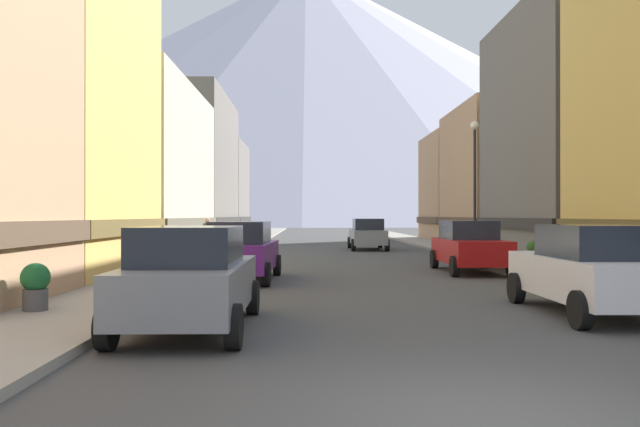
{
  "coord_description": "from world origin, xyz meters",
  "views": [
    {
      "loc": [
        -1.78,
        -5.82,
        1.97
      ],
      "look_at": [
        -0.95,
        39.47,
        2.1
      ],
      "focal_mm": 35.29,
      "sensor_mm": 36.0,
      "label": 1
    }
  ],
  "objects_px": {
    "car_left_1": "(241,251)",
    "potted_plant_2": "(571,253)",
    "car_right_0": "(591,269)",
    "pedestrian_2": "(207,239)",
    "car_driving_0": "(368,234)",
    "potted_plant_0": "(35,285)",
    "car_left_0": "(190,278)",
    "streetlamp_right": "(475,168)",
    "pedestrian_1": "(578,253)",
    "potted_plant_1": "(533,251)",
    "car_right_1": "(470,246)"
  },
  "relations": [
    {
      "from": "car_driving_0",
      "to": "streetlamp_right",
      "type": "height_order",
      "value": "streetlamp_right"
    },
    {
      "from": "car_left_0",
      "to": "potted_plant_1",
      "type": "bearing_deg",
      "value": 51.7
    },
    {
      "from": "car_left_1",
      "to": "car_right_1",
      "type": "distance_m",
      "value": 8.08
    },
    {
      "from": "car_left_0",
      "to": "potted_plant_0",
      "type": "bearing_deg",
      "value": 157.46
    },
    {
      "from": "potted_plant_0",
      "to": "pedestrian_1",
      "type": "distance_m",
      "value": 14.76
    },
    {
      "from": "pedestrian_1",
      "to": "potted_plant_2",
      "type": "bearing_deg",
      "value": 71.65
    },
    {
      "from": "car_left_0",
      "to": "pedestrian_2",
      "type": "distance_m",
      "value": 17.2
    },
    {
      "from": "car_left_0",
      "to": "potted_plant_2",
      "type": "height_order",
      "value": "car_left_0"
    },
    {
      "from": "car_left_1",
      "to": "car_left_0",
      "type": "bearing_deg",
      "value": -89.98
    },
    {
      "from": "car_left_1",
      "to": "car_right_1",
      "type": "xyz_separation_m",
      "value": [
        7.6,
        2.73,
        0.0
      ]
    },
    {
      "from": "pedestrian_2",
      "to": "potted_plant_0",
      "type": "bearing_deg",
      "value": -92.74
    },
    {
      "from": "car_driving_0",
      "to": "potted_plant_1",
      "type": "xyz_separation_m",
      "value": [
        5.4,
        -11.43,
        -0.32
      ]
    },
    {
      "from": "car_left_1",
      "to": "potted_plant_1",
      "type": "bearing_deg",
      "value": 27.07
    },
    {
      "from": "pedestrian_2",
      "to": "pedestrian_1",
      "type": "bearing_deg",
      "value": -36.37
    },
    {
      "from": "car_left_0",
      "to": "pedestrian_1",
      "type": "xyz_separation_m",
      "value": [
        10.05,
        7.82,
        -0.05
      ]
    },
    {
      "from": "pedestrian_1",
      "to": "potted_plant_1",
      "type": "bearing_deg",
      "value": 82.71
    },
    {
      "from": "pedestrian_1",
      "to": "potted_plant_0",
      "type": "bearing_deg",
      "value": -153.91
    },
    {
      "from": "car_left_0",
      "to": "pedestrian_1",
      "type": "bearing_deg",
      "value": 37.88
    },
    {
      "from": "potted_plant_1",
      "to": "pedestrian_1",
      "type": "height_order",
      "value": "pedestrian_1"
    },
    {
      "from": "car_left_1",
      "to": "streetlamp_right",
      "type": "distance_m",
      "value": 12.46
    },
    {
      "from": "car_left_1",
      "to": "car_right_0",
      "type": "relative_size",
      "value": 1.02
    },
    {
      "from": "car_right_1",
      "to": "pedestrian_1",
      "type": "xyz_separation_m",
      "value": [
        2.45,
        -3.07,
        -0.05
      ]
    },
    {
      "from": "potted_plant_1",
      "to": "potted_plant_2",
      "type": "xyz_separation_m",
      "value": [
        0.0,
        -3.6,
        0.12
      ]
    },
    {
      "from": "pedestrian_1",
      "to": "car_right_1",
      "type": "bearing_deg",
      "value": 128.62
    },
    {
      "from": "car_driving_0",
      "to": "pedestrian_2",
      "type": "height_order",
      "value": "pedestrian_2"
    },
    {
      "from": "car_right_0",
      "to": "car_left_0",
      "type": "bearing_deg",
      "value": -168.62
    },
    {
      "from": "car_left_0",
      "to": "streetlamp_right",
      "type": "xyz_separation_m",
      "value": [
        9.15,
        16.03,
        3.09
      ]
    },
    {
      "from": "car_driving_0",
      "to": "potted_plant_2",
      "type": "bearing_deg",
      "value": -70.24
    },
    {
      "from": "streetlamp_right",
      "to": "potted_plant_0",
      "type": "bearing_deg",
      "value": -130.04
    },
    {
      "from": "car_right_0",
      "to": "pedestrian_2",
      "type": "height_order",
      "value": "pedestrian_2"
    },
    {
      "from": "potted_plant_1",
      "to": "car_left_0",
      "type": "bearing_deg",
      "value": -128.3
    },
    {
      "from": "pedestrian_1",
      "to": "streetlamp_right",
      "type": "bearing_deg",
      "value": 96.26
    },
    {
      "from": "car_right_0",
      "to": "car_driving_0",
      "type": "bearing_deg",
      "value": 95.33
    },
    {
      "from": "car_left_1",
      "to": "car_right_0",
      "type": "distance_m",
      "value": 10.09
    },
    {
      "from": "car_right_1",
      "to": "potted_plant_1",
      "type": "distance_m",
      "value": 4.26
    },
    {
      "from": "car_right_0",
      "to": "car_left_1",
      "type": "bearing_deg",
      "value": 138.92
    },
    {
      "from": "car_driving_0",
      "to": "streetlamp_right",
      "type": "xyz_separation_m",
      "value": [
        3.75,
        -9.08,
        3.09
      ]
    },
    {
      "from": "car_right_0",
      "to": "potted_plant_0",
      "type": "xyz_separation_m",
      "value": [
        -10.8,
        -0.2,
        -0.26
      ]
    },
    {
      "from": "car_left_0",
      "to": "car_right_0",
      "type": "relative_size",
      "value": 1.0
    },
    {
      "from": "car_left_1",
      "to": "car_driving_0",
      "type": "height_order",
      "value": "same"
    },
    {
      "from": "streetlamp_right",
      "to": "car_right_0",
      "type": "bearing_deg",
      "value": -96.1
    },
    {
      "from": "car_right_0",
      "to": "potted_plant_0",
      "type": "bearing_deg",
      "value": -178.93
    },
    {
      "from": "potted_plant_1",
      "to": "pedestrian_2",
      "type": "distance_m",
      "value": 13.67
    },
    {
      "from": "car_left_0",
      "to": "potted_plant_1",
      "type": "xyz_separation_m",
      "value": [
        10.8,
        13.68,
        -0.32
      ]
    },
    {
      "from": "potted_plant_0",
      "to": "streetlamp_right",
      "type": "bearing_deg",
      "value": 49.96
    },
    {
      "from": "car_left_0",
      "to": "car_driving_0",
      "type": "bearing_deg",
      "value": 77.86
    },
    {
      "from": "car_left_1",
      "to": "potted_plant_2",
      "type": "height_order",
      "value": "car_left_1"
    },
    {
      "from": "car_driving_0",
      "to": "streetlamp_right",
      "type": "bearing_deg",
      "value": -67.56
    },
    {
      "from": "car_driving_0",
      "to": "car_right_1",
      "type": "bearing_deg",
      "value": -81.21
    },
    {
      "from": "car_right_0",
      "to": "pedestrian_1",
      "type": "relative_size",
      "value": 2.87
    }
  ]
}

